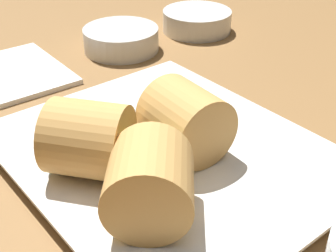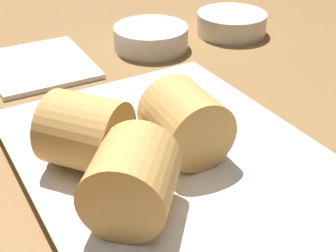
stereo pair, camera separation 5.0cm
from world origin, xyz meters
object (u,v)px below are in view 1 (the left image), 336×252
dipping_bowl_far (197,20)px  napkin (11,74)px  serving_plate (168,157)px  dipping_bowl_near (121,38)px

dipping_bowl_far → napkin: bearing=-95.4°
dipping_bowl_far → napkin: (-2.62, -27.49, -1.35)cm
serving_plate → dipping_bowl_near: 26.33cm
dipping_bowl_far → serving_plate: bearing=-46.4°
napkin → dipping_bowl_far: bearing=84.6°
serving_plate → dipping_bowl_far: bearing=133.6°
serving_plate → dipping_bowl_far: (-22.77, 23.91, 0.89)cm
serving_plate → napkin: serving_plate is taller
dipping_bowl_near → napkin: size_ratio=0.69×
napkin → serving_plate: bearing=8.0°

